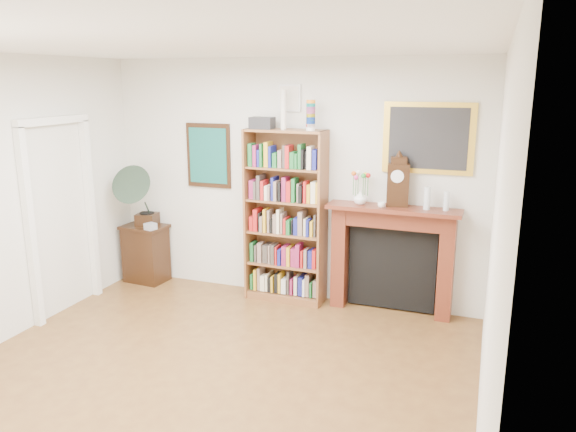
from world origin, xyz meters
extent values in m
cube|color=brown|center=(0.00, 0.00, -0.01)|extent=(4.50, 5.00, 0.01)
cube|color=white|center=(0.00, 0.00, 2.80)|extent=(4.50, 5.00, 0.01)
cube|color=silver|center=(0.00, 2.50, 1.40)|extent=(4.50, 0.01, 2.80)
cube|color=silver|center=(2.25, 0.00, 1.40)|extent=(0.01, 5.00, 2.80)
cube|color=white|center=(-2.21, 0.73, 1.05)|extent=(0.08, 0.08, 2.10)
cube|color=white|center=(-2.21, 1.67, 1.05)|extent=(0.08, 0.08, 2.10)
cube|color=white|center=(-2.21, 1.20, 2.13)|extent=(0.08, 1.02, 0.08)
cube|color=black|center=(-1.05, 2.48, 1.65)|extent=(0.58, 0.03, 0.78)
cube|color=#135B53|center=(-1.05, 2.46, 1.65)|extent=(0.50, 0.01, 0.67)
cube|color=white|center=(0.00, 2.48, 2.35)|extent=(0.26, 0.03, 0.30)
cube|color=silver|center=(0.00, 2.46, 2.35)|extent=(0.22, 0.01, 0.26)
cube|color=gold|center=(1.55, 2.48, 1.95)|extent=(0.95, 0.03, 0.75)
cube|color=#262628|center=(1.55, 2.46, 1.95)|extent=(0.82, 0.01, 0.65)
cube|color=brown|center=(-0.44, 2.32, 1.01)|extent=(0.04, 0.33, 2.01)
cube|color=brown|center=(0.46, 2.32, 1.01)|extent=(0.04, 0.33, 2.01)
cube|color=brown|center=(0.01, 2.32, 2.00)|extent=(0.93, 0.35, 0.03)
cube|color=brown|center=(0.01, 2.32, 0.04)|extent=(0.93, 0.35, 0.09)
cube|color=brown|center=(0.01, 2.47, 1.01)|extent=(0.92, 0.04, 2.01)
cube|color=brown|center=(0.01, 2.32, 0.43)|extent=(0.88, 0.33, 0.02)
cube|color=brown|center=(0.01, 2.32, 0.82)|extent=(0.88, 0.33, 0.02)
cube|color=brown|center=(0.01, 2.32, 1.20)|extent=(0.88, 0.33, 0.02)
cube|color=brown|center=(0.01, 2.32, 1.58)|extent=(0.88, 0.33, 0.02)
cube|color=black|center=(-1.90, 2.28, 0.37)|extent=(0.57, 0.44, 0.74)
cube|color=#542113|center=(0.65, 2.37, 0.59)|extent=(0.16, 0.22, 1.17)
cube|color=#542113|center=(1.83, 2.37, 0.59)|extent=(0.16, 0.22, 1.17)
cube|color=#542113|center=(1.24, 2.37, 1.08)|extent=(1.34, 0.24, 0.19)
cube|color=#542113|center=(1.24, 2.33, 1.20)|extent=(1.45, 0.37, 0.04)
cube|color=black|center=(1.24, 2.44, 0.49)|extent=(0.97, 0.09, 0.94)
cube|color=black|center=(-1.88, 2.33, 0.82)|extent=(0.28, 0.28, 0.15)
cylinder|color=black|center=(-1.88, 2.33, 0.90)|extent=(0.22, 0.22, 0.01)
cone|color=#304538|center=(-1.88, 2.18, 1.23)|extent=(0.58, 0.68, 0.63)
cube|color=silver|center=(-1.71, 2.14, 0.78)|extent=(0.15, 0.15, 0.08)
cube|color=black|center=(1.27, 2.38, 1.45)|extent=(0.25, 0.16, 0.46)
cylinder|color=white|center=(1.27, 2.32, 1.56)|extent=(0.14, 0.04, 0.14)
cube|color=black|center=(1.27, 2.38, 1.71)|extent=(0.18, 0.13, 0.08)
imported|color=white|center=(0.87, 2.34, 1.29)|extent=(0.19, 0.19, 0.15)
imported|color=white|center=(1.12, 2.26, 1.25)|extent=(0.08, 0.08, 0.06)
cylinder|color=silver|center=(1.59, 2.33, 1.34)|extent=(0.07, 0.07, 0.24)
cylinder|color=silver|center=(1.79, 2.36, 1.32)|extent=(0.06, 0.06, 0.20)
camera|label=1|loc=(2.19, -3.58, 2.55)|focal=35.00mm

